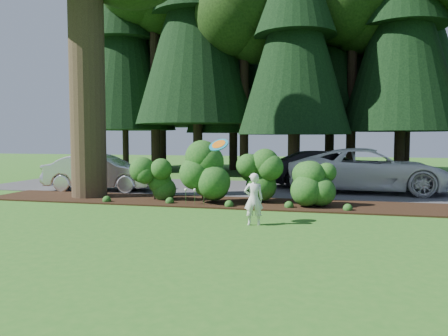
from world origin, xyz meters
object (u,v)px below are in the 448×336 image
Objects in this scene: car_silver_wagon at (101,172)px; car_dark_suv at (329,169)px; child at (254,199)px; car_white_suv at (369,170)px; frisbee at (219,145)px.

car_silver_wagon is 9.59m from car_dark_suv.
child is at bearing -133.47° from car_silver_wagon.
car_white_suv is (10.53, 2.02, 0.13)m from car_silver_wagon.
car_white_suv is 11.31× the size of frisbee.
frisbee is (-4.20, -7.50, 1.10)m from car_white_suv.
frisbee is at bearing -137.49° from car_silver_wagon.
child is 1.60m from frisbee.
car_silver_wagon is 3.43× the size of child.
car_dark_suv is at bearing 51.78° from car_white_suv.
child is 2.37× the size of frisbee.
car_white_suv reaches higher than car_silver_wagon.
frisbee is at bearing -10.31° from child.
car_silver_wagon is 0.72× the size of car_white_suv.
frisbee reaches higher than car_white_suv.
car_white_suv reaches higher than car_dark_suv.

